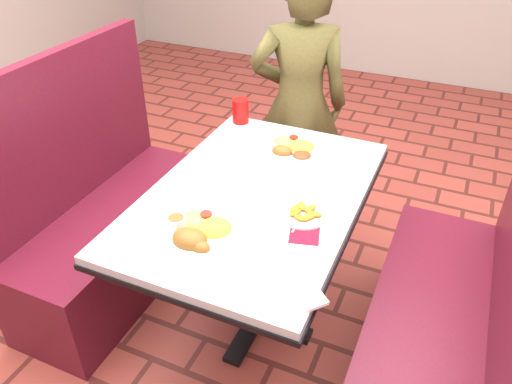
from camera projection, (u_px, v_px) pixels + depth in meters
The scene contains 14 objects.
dining_table at pixel (256, 211), 2.04m from camera, with size 0.81×1.21×0.75m.
booth_bench_left at pixel (110, 225), 2.49m from camera, with size 0.47×1.20×1.17m.
booth_bench_right at pixel (442, 327), 1.95m from camera, with size 0.47×1.20×1.17m.
diner_person at pixel (299, 105), 2.71m from camera, with size 0.54×0.35×1.47m, color brown.
near_dinner_plate at pixel (199, 229), 1.74m from camera, with size 0.29×0.29×0.09m.
far_dinner_plate at pixel (293, 147), 2.24m from camera, with size 0.28×0.28×0.07m.
plantain_plate at pixel (303, 214), 1.84m from camera, with size 0.18×0.18×0.03m.
maroon_napkin at pixel (304, 235), 1.76m from camera, with size 0.11×0.11×0.00m, color maroon.
spoon_utensil at pixel (298, 223), 1.81m from camera, with size 0.01×0.12×0.00m, color silver.
red_tumbler at pixel (241, 111), 2.47m from camera, with size 0.08×0.08×0.12m, color red.
paper_napkin at pixel (287, 287), 1.54m from camera, with size 0.22×0.17×0.01m, color white.
knife_utensil at pixel (195, 233), 1.75m from camera, with size 0.01×0.18×0.00m, color silver.
fork_utensil at pixel (194, 241), 1.72m from camera, with size 0.01×0.14×0.00m, color silver.
lettuce_shreds at pixel (271, 186), 2.02m from camera, with size 0.28×0.32×0.00m, color #7BB849, non-canonical shape.
Camera 1 is at (0.67, -1.50, 1.86)m, focal length 35.00 mm.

